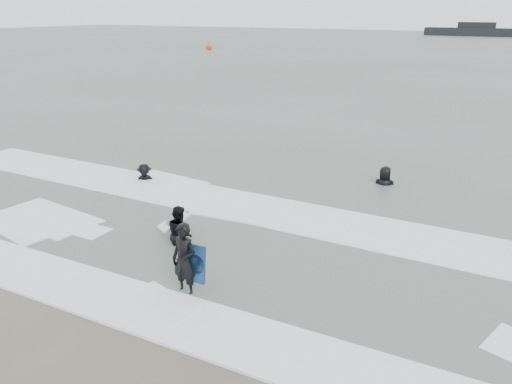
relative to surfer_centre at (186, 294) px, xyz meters
The scene contains 10 objects.
ground 0.64m from the surfer_centre, 139.43° to the right, with size 320.00×320.00×0.00m, color brown.
sea 79.59m from the surfer_centre, 90.35° to the left, with size 320.00×320.00×0.00m, color #47544C.
surfer_centre is the anchor object (origin of this frame).
surfer_wading 2.83m from the surfer_centre, 128.84° to the left, with size 0.85×0.67×1.76m, color black.
surfer_breaker 8.85m from the surfer_centre, 136.26° to the left, with size 1.04×0.60×1.61m, color black.
surfer_right_far 10.54m from the surfer_centre, 77.63° to the left, with size 0.94×0.61×1.93m, color black.
surf_foam 3.32m from the surfer_centre, 98.39° to the left, with size 30.03×9.06×0.09m.
bodyboards 4.98m from the surfer_centre, 66.57° to the left, with size 10.78×11.42×1.25m.
buoy 77.03m from the surfer_centre, 122.66° to the left, with size 1.00×1.00×1.65m.
vessel_horizon 134.12m from the surfer_centre, 92.75° to the left, with size 24.61×4.39×3.34m.
Camera 1 is at (7.02, -8.18, 6.61)m, focal length 35.00 mm.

